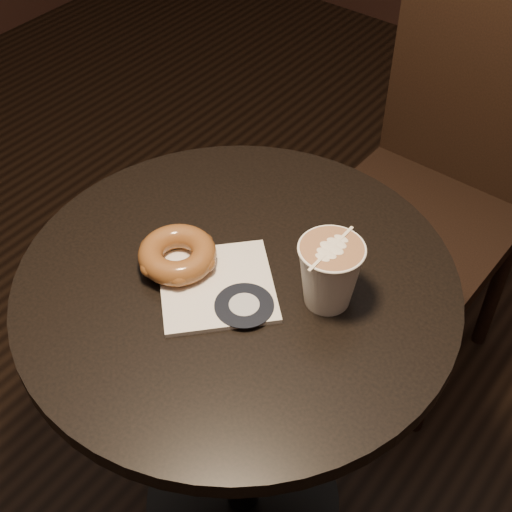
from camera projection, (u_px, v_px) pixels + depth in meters
name	position (u px, v px, depth m)	size (l,w,h in m)	color
cafe_table	(239.00, 356.00, 1.26)	(0.70, 0.70, 0.75)	black
chair	(447.00, 161.00, 1.60)	(0.42, 0.42, 1.05)	black
pastry_bag	(217.00, 286.00, 1.10)	(0.17, 0.17, 0.01)	white
doughnut	(177.00, 254.00, 1.11)	(0.12, 0.12, 0.04)	brown
latte_cup	(329.00, 275.00, 1.04)	(0.10, 0.10, 0.11)	silver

